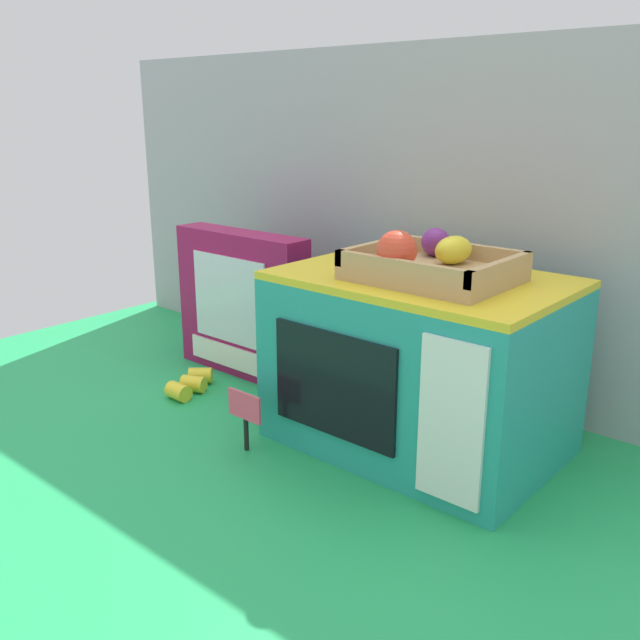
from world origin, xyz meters
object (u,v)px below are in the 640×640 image
object	(u,v)px
cookie_set_box	(242,304)
food_groups_crate	(430,264)
toy_microwave	(419,362)
loose_toy_banana	(191,384)
price_sign	(245,412)

from	to	relation	value
cookie_set_box	food_groups_crate	bearing A→B (deg)	-6.64
toy_microwave	loose_toy_banana	size ratio (longest dim) A/B	3.51
toy_microwave	loose_toy_banana	distance (m)	0.48
price_sign	loose_toy_banana	distance (m)	0.28
cookie_set_box	price_sign	size ratio (longest dim) A/B	3.19
toy_microwave	food_groups_crate	distance (m)	0.17
cookie_set_box	toy_microwave	bearing A→B (deg)	-4.98
cookie_set_box	price_sign	xyz separation A→B (m)	(0.26, -0.24, -0.08)
food_groups_crate	price_sign	distance (m)	0.37
loose_toy_banana	food_groups_crate	bearing A→B (deg)	10.27
toy_microwave	cookie_set_box	world-z (taller)	cookie_set_box
price_sign	cookie_set_box	bearing A→B (deg)	137.31
toy_microwave	cookie_set_box	distance (m)	0.45
price_sign	loose_toy_banana	bearing A→B (deg)	159.17
food_groups_crate	price_sign	size ratio (longest dim) A/B	2.28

